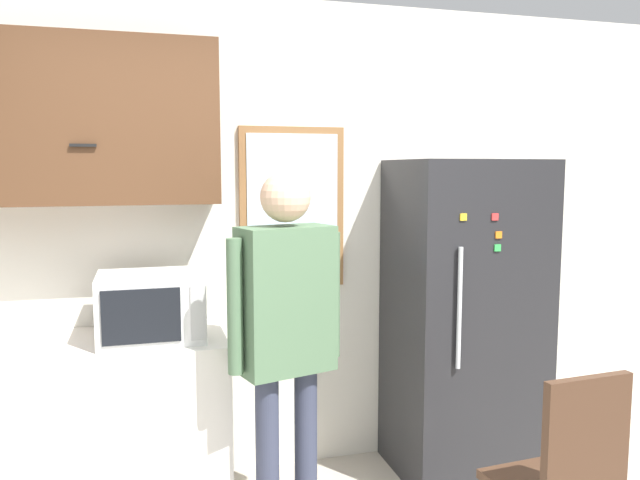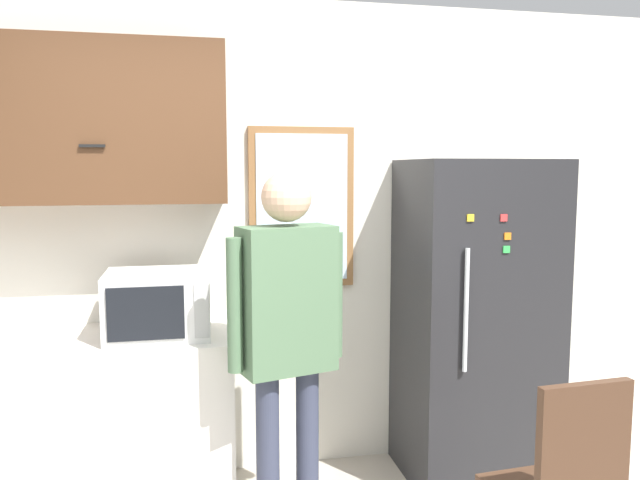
{
  "view_description": "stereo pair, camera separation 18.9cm",
  "coord_description": "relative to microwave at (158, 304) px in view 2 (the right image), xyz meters",
  "views": [
    {
      "loc": [
        -0.6,
        -1.67,
        1.76
      ],
      "look_at": [
        0.16,
        1.0,
        1.44
      ],
      "focal_mm": 35.0,
      "sensor_mm": 36.0,
      "label": 1
    },
    {
      "loc": [
        -0.42,
        -1.71,
        1.76
      ],
      "look_at": [
        0.16,
        1.0,
        1.44
      ],
      "focal_mm": 35.0,
      "sensor_mm": 36.0,
      "label": 2
    }
  ],
  "objects": [
    {
      "name": "back_wall",
      "position": [
        0.58,
        0.37,
        0.27
      ],
      "size": [
        6.0,
        0.06,
        2.7
      ],
      "color": "silver",
      "rests_on": "ground_plane"
    },
    {
      "name": "counter",
      "position": [
        -0.63,
        0.04,
        -0.62
      ],
      "size": [
        1.98,
        0.61,
        0.92
      ],
      "color": "silver",
      "rests_on": "ground_plane"
    },
    {
      "name": "upper_cabinets",
      "position": [
        -0.63,
        0.18,
        0.91
      ],
      "size": [
        1.98,
        0.35,
        0.82
      ],
      "color": "#51331E"
    },
    {
      "name": "microwave",
      "position": [
        0.0,
        0.0,
        0.0
      ],
      "size": [
        0.51,
        0.42,
        0.33
      ],
      "color": "white",
      "rests_on": "counter"
    },
    {
      "name": "person",
      "position": [
        0.6,
        -0.38,
        -0.01
      ],
      "size": [
        0.56,
        0.33,
        1.75
      ],
      "rotation": [
        0.0,
        0.0,
        0.27
      ],
      "color": "#33384C",
      "rests_on": "ground_plane"
    },
    {
      "name": "refrigerator",
      "position": [
        1.74,
        0.01,
        -0.18
      ],
      "size": [
        0.79,
        0.67,
        1.81
      ],
      "color": "#232326",
      "rests_on": "ground_plane"
    },
    {
      "name": "window",
      "position": [
        0.8,
        0.33,
        0.46
      ],
      "size": [
        0.61,
        0.05,
        0.92
      ],
      "color": "olive"
    }
  ]
}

